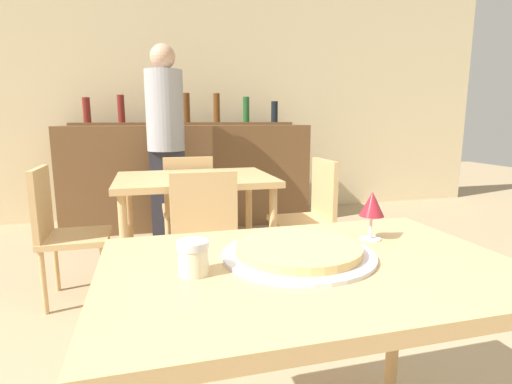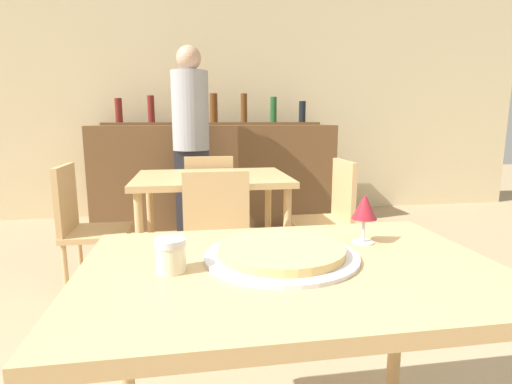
% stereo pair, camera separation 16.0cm
% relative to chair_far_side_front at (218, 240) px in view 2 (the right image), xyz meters
% --- Properties ---
extents(wall_back, '(8.00, 0.05, 2.80)m').
position_rel_chair_far_side_front_xyz_m(wall_back, '(0.13, 2.77, 0.91)').
color(wall_back, beige).
rests_on(wall_back, ground_plane).
extents(dining_table_near, '(1.13, 0.75, 0.77)m').
position_rel_chair_far_side_front_xyz_m(dining_table_near, '(0.13, -1.14, 0.19)').
color(dining_table_near, tan).
rests_on(dining_table_near, ground_plane).
extents(dining_table_far, '(1.02, 0.76, 0.78)m').
position_rel_chair_far_side_front_xyz_m(dining_table_far, '(-0.00, 0.55, 0.19)').
color(dining_table_far, tan).
rests_on(dining_table_far, ground_plane).
extents(bar_counter, '(2.60, 0.56, 1.09)m').
position_rel_chair_far_side_front_xyz_m(bar_counter, '(0.13, 2.26, 0.05)').
color(bar_counter, brown).
rests_on(bar_counter, ground_plane).
extents(bar_back_shelf, '(2.39, 0.24, 0.35)m').
position_rel_chair_far_side_front_xyz_m(bar_back_shelf, '(0.13, 2.40, 0.67)').
color(bar_back_shelf, brown).
rests_on(bar_back_shelf, bar_counter).
extents(chair_far_side_front, '(0.40, 0.40, 0.87)m').
position_rel_chair_far_side_front_xyz_m(chair_far_side_front, '(0.00, 0.00, 0.00)').
color(chair_far_side_front, tan).
rests_on(chair_far_side_front, ground_plane).
extents(chair_far_side_back, '(0.40, 0.40, 0.87)m').
position_rel_chair_far_side_front_xyz_m(chair_far_side_back, '(0.00, 1.09, 0.00)').
color(chair_far_side_back, tan).
rests_on(chair_far_side_back, ground_plane).
extents(chair_far_side_left, '(0.40, 0.40, 0.87)m').
position_rel_chair_far_side_front_xyz_m(chair_far_side_left, '(-0.84, 0.55, 0.00)').
color(chair_far_side_left, tan).
rests_on(chair_far_side_left, ground_plane).
extents(chair_far_side_right, '(0.40, 0.40, 0.87)m').
position_rel_chair_far_side_front_xyz_m(chair_far_side_right, '(0.84, 0.55, 0.00)').
color(chair_far_side_right, tan).
rests_on(chair_far_side_right, ground_plane).
extents(pizza_tray, '(0.44, 0.44, 0.04)m').
position_rel_chair_far_side_front_xyz_m(pizza_tray, '(0.11, -1.09, 0.29)').
color(pizza_tray, silver).
rests_on(pizza_tray, dining_table_near).
extents(cheese_shaker, '(0.08, 0.08, 0.09)m').
position_rel_chair_far_side_front_xyz_m(cheese_shaker, '(-0.19, -1.14, 0.32)').
color(cheese_shaker, beige).
rests_on(cheese_shaker, dining_table_near).
extents(person_standing, '(0.34, 0.34, 1.81)m').
position_rel_chair_far_side_front_xyz_m(person_standing, '(-0.13, 1.68, 0.50)').
color(person_standing, '#2D2D38').
rests_on(person_standing, ground_plane).
extents(wine_glass, '(0.08, 0.08, 0.16)m').
position_rel_chair_far_side_front_xyz_m(wine_glass, '(0.40, -0.99, 0.39)').
color(wine_glass, silver).
rests_on(wine_glass, dining_table_near).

